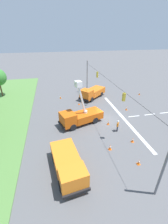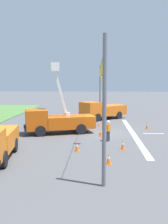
{
  "view_description": "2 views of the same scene",
  "coord_description": "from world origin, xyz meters",
  "px_view_note": "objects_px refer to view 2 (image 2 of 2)",
  "views": [
    {
      "loc": [
        -19.73,
        7.8,
        12.5
      ],
      "look_at": [
        -1.09,
        3.77,
        2.38
      ],
      "focal_mm": 24.0,
      "sensor_mm": 36.0,
      "label": 1
    },
    {
      "loc": [
        -25.18,
        0.3,
        5.04
      ],
      "look_at": [
        1.19,
        1.71,
        1.91
      ],
      "focal_mm": 42.0,
      "sensor_mm": 36.0,
      "label": 2
    }
  ],
  "objects_px": {
    "traffic_cone_near_bucket": "(109,159)",
    "traffic_cone_lane_edge_b": "(53,115)",
    "utility_truck_support_far": "(102,110)",
    "traffic_cone_mid_right": "(123,145)",
    "traffic_cone_mid_left": "(100,132)",
    "traffic_cone_far_left": "(75,120)",
    "traffic_cone_foreground_right": "(77,147)",
    "traffic_cone_foreground_left": "(99,124)",
    "traffic_cone_far_right": "(79,125)",
    "utility_truck_bucket_lift": "(57,120)",
    "traffic_cone_lane_edge_a": "(147,126)",
    "road_worker": "(108,129)"
  },
  "relations": [
    {
      "from": "traffic_cone_near_bucket",
      "to": "traffic_cone_lane_edge_b",
      "type": "xyz_separation_m",
      "value": [
        20.11,
        6.81,
        0.03
      ]
    },
    {
      "from": "utility_truck_support_far",
      "to": "traffic_cone_mid_right",
      "type": "xyz_separation_m",
      "value": [
        -15.43,
        -1.34,
        -0.88
      ]
    },
    {
      "from": "traffic_cone_mid_left",
      "to": "traffic_cone_far_left",
      "type": "distance_m",
      "value": 8.64
    },
    {
      "from": "traffic_cone_foreground_right",
      "to": "traffic_cone_far_left",
      "type": "relative_size",
      "value": 1.21
    },
    {
      "from": "traffic_cone_near_bucket",
      "to": "traffic_cone_foreground_left",
      "type": "bearing_deg",
      "value": 2.11
    },
    {
      "from": "traffic_cone_far_left",
      "to": "traffic_cone_far_right",
      "type": "bearing_deg",
      "value": -168.27
    },
    {
      "from": "traffic_cone_mid_left",
      "to": "traffic_cone_foreground_right",
      "type": "bearing_deg",
      "value": 161.91
    },
    {
      "from": "traffic_cone_foreground_left",
      "to": "utility_truck_support_far",
      "type": "bearing_deg",
      "value": -3.74
    },
    {
      "from": "traffic_cone_mid_right",
      "to": "traffic_cone_lane_edge_b",
      "type": "bearing_deg",
      "value": 25.77
    },
    {
      "from": "utility_truck_bucket_lift",
      "to": "traffic_cone_mid_right",
      "type": "relative_size",
      "value": 10.23
    },
    {
      "from": "utility_truck_support_far",
      "to": "traffic_cone_foreground_left",
      "type": "xyz_separation_m",
      "value": [
        -5.43,
        0.35,
        -0.94
      ]
    },
    {
      "from": "traffic_cone_near_bucket",
      "to": "traffic_cone_far_right",
      "type": "relative_size",
      "value": 1.12
    },
    {
      "from": "traffic_cone_far_right",
      "to": "utility_truck_bucket_lift",
      "type": "bearing_deg",
      "value": 147.06
    },
    {
      "from": "traffic_cone_foreground_right",
      "to": "traffic_cone_mid_left",
      "type": "bearing_deg",
      "value": -18.09
    },
    {
      "from": "traffic_cone_foreground_left",
      "to": "traffic_cone_near_bucket",
      "type": "relative_size",
      "value": 0.87
    },
    {
      "from": "traffic_cone_lane_edge_a",
      "to": "traffic_cone_far_right",
      "type": "relative_size",
      "value": 1.13
    },
    {
      "from": "utility_truck_bucket_lift",
      "to": "traffic_cone_lane_edge_b",
      "type": "relative_size",
      "value": 9.82
    },
    {
      "from": "traffic_cone_lane_edge_a",
      "to": "traffic_cone_far_left",
      "type": "height_order",
      "value": "traffic_cone_lane_edge_a"
    },
    {
      "from": "utility_truck_support_far",
      "to": "traffic_cone_foreground_left",
      "type": "distance_m",
      "value": 5.52
    },
    {
      "from": "traffic_cone_mid_right",
      "to": "traffic_cone_near_bucket",
      "type": "relative_size",
      "value": 1.03
    },
    {
      "from": "traffic_cone_lane_edge_a",
      "to": "traffic_cone_lane_edge_b",
      "type": "xyz_separation_m",
      "value": [
        8.03,
        11.35,
        0.02
      ]
    },
    {
      "from": "road_worker",
      "to": "utility_truck_bucket_lift",
      "type": "bearing_deg",
      "value": 57.59
    },
    {
      "from": "utility_truck_support_far",
      "to": "road_worker",
      "type": "xyz_separation_m",
      "value": [
        -12.74,
        -0.36,
        -0.22
      ]
    },
    {
      "from": "traffic_cone_foreground_left",
      "to": "traffic_cone_lane_edge_b",
      "type": "xyz_separation_m",
      "value": [
        6.57,
        6.31,
        0.08
      ]
    },
    {
      "from": "traffic_cone_foreground_right",
      "to": "traffic_cone_lane_edge_a",
      "type": "xyz_separation_m",
      "value": [
        9.27,
        -6.7,
        -0.02
      ]
    },
    {
      "from": "traffic_cone_near_bucket",
      "to": "utility_truck_support_far",
      "type": "bearing_deg",
      "value": 0.44
    },
    {
      "from": "utility_truck_support_far",
      "to": "traffic_cone_foreground_right",
      "type": "relative_size",
      "value": 9.29
    },
    {
      "from": "traffic_cone_mid_left",
      "to": "traffic_cone_near_bucket",
      "type": "xyz_separation_m",
      "value": [
        -8.15,
        -0.42,
        -0.04
      ]
    },
    {
      "from": "traffic_cone_foreground_left",
      "to": "traffic_cone_far_left",
      "type": "relative_size",
      "value": 0.99
    },
    {
      "from": "traffic_cone_foreground_right",
      "to": "traffic_cone_mid_right",
      "type": "xyz_separation_m",
      "value": [
        0.72,
        -3.35,
        -0.01
      ]
    },
    {
      "from": "traffic_cone_foreground_right",
      "to": "traffic_cone_mid_right",
      "type": "distance_m",
      "value": 3.43
    },
    {
      "from": "traffic_cone_foreground_right",
      "to": "traffic_cone_mid_left",
      "type": "relative_size",
      "value": 0.97
    },
    {
      "from": "traffic_cone_lane_edge_a",
      "to": "traffic_cone_far_left",
      "type": "xyz_separation_m",
      "value": [
        4.15,
        8.01,
        -0.06
      ]
    },
    {
      "from": "utility_truck_bucket_lift",
      "to": "traffic_cone_foreground_left",
      "type": "bearing_deg",
      "value": -44.26
    },
    {
      "from": "traffic_cone_foreground_right",
      "to": "traffic_cone_mid_right",
      "type": "height_order",
      "value": "traffic_cone_foreground_right"
    },
    {
      "from": "traffic_cone_mid_right",
      "to": "traffic_cone_far_right",
      "type": "distance_m",
      "value": 9.61
    },
    {
      "from": "traffic_cone_foreground_left",
      "to": "traffic_cone_near_bucket",
      "type": "height_order",
      "value": "traffic_cone_near_bucket"
    },
    {
      "from": "traffic_cone_far_left",
      "to": "traffic_cone_near_bucket",
      "type": "bearing_deg",
      "value": -167.94
    },
    {
      "from": "traffic_cone_foreground_right",
      "to": "traffic_cone_lane_edge_b",
      "type": "height_order",
      "value": "traffic_cone_lane_edge_b"
    },
    {
      "from": "road_worker",
      "to": "traffic_cone_near_bucket",
      "type": "height_order",
      "value": "road_worker"
    },
    {
      "from": "traffic_cone_mid_right",
      "to": "utility_truck_support_far",
      "type": "bearing_deg",
      "value": 4.94
    },
    {
      "from": "road_worker",
      "to": "traffic_cone_far_right",
      "type": "xyz_separation_m",
      "value": [
        6.12,
        2.88,
        -0.71
      ]
    },
    {
      "from": "utility_truck_support_far",
      "to": "traffic_cone_lane_edge_b",
      "type": "distance_m",
      "value": 6.82
    },
    {
      "from": "traffic_cone_foreground_right",
      "to": "traffic_cone_mid_left",
      "type": "distance_m",
      "value": 5.61
    },
    {
      "from": "traffic_cone_near_bucket",
      "to": "road_worker",
      "type": "bearing_deg",
      "value": -1.96
    },
    {
      "from": "traffic_cone_lane_edge_a",
      "to": "traffic_cone_near_bucket",
      "type": "bearing_deg",
      "value": 159.41
    },
    {
      "from": "traffic_cone_foreground_right",
      "to": "traffic_cone_lane_edge_b",
      "type": "xyz_separation_m",
      "value": [
        17.3,
        4.65,
        0.01
      ]
    },
    {
      "from": "utility_truck_bucket_lift",
      "to": "traffic_cone_near_bucket",
      "type": "xyz_separation_m",
      "value": [
        -9.31,
        -4.63,
        -1.02
      ]
    },
    {
      "from": "traffic_cone_foreground_left",
      "to": "utility_truck_bucket_lift",
      "type": "bearing_deg",
      "value": 135.74
    },
    {
      "from": "traffic_cone_mid_right",
      "to": "traffic_cone_near_bucket",
      "type": "xyz_separation_m",
      "value": [
        -3.54,
        1.19,
        -0.01
      ]
    }
  ]
}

